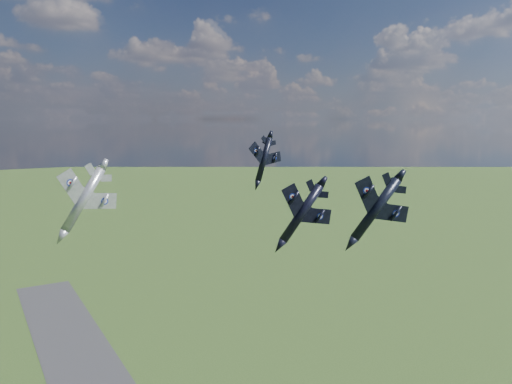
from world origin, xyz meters
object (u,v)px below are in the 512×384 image
jet_lead_navy (302,213)px  jet_high_navy (264,159)px  jet_left_silver (83,199)px  jet_right_navy (376,209)px

jet_lead_navy → jet_high_navy: (8.81, 25.49, 5.93)m
jet_high_navy → jet_left_silver: bearing=-168.8°
jet_lead_navy → jet_high_navy: jet_high_navy is taller
jet_high_navy → jet_left_silver: (-37.46, -11.66, -3.45)m
jet_high_navy → jet_left_silver: jet_high_navy is taller
jet_lead_navy → jet_right_navy: jet_right_navy is taller
jet_lead_navy → jet_high_navy: size_ratio=1.10×
jet_right_navy → jet_lead_navy: bearing=137.5°
jet_right_navy → jet_left_silver: size_ratio=0.98×
jet_lead_navy → jet_left_silver: size_ratio=0.98×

